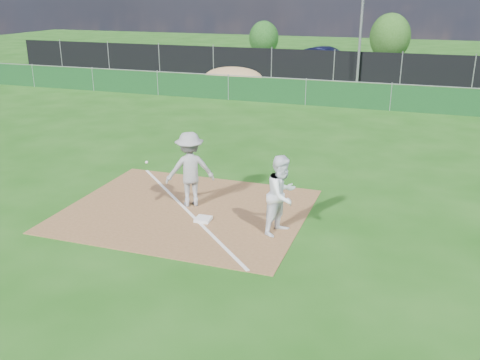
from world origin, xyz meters
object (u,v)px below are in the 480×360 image
Objects in this scene: light_pole at (362,14)px; car_left at (264,58)px; runner at (282,195)px; tree_mid at (390,37)px; first_base at (203,219)px; car_right at (444,66)px; tree_left at (264,38)px; play_at_first at (190,169)px; car_mid at (327,59)px.

light_pole is 8.88m from car_left.
tree_mid reaches higher than runner.
runner is at bearing 0.60° from first_base.
car_right is 15.71m from tree_left.
car_right is at bearing -25.54° from tree_left.
runner reaches higher than car_left.
car_right is 7.74m from tree_mid.
play_at_first is at bearing 93.58° from runner.
car_left is 1.41× the size of tree_left.
runner is 0.40× the size of car_mid.
tree_mid reaches higher than car_left.
tree_mid is (-0.12, 32.86, 0.96)m from runner.
car_left is 10.55m from tree_mid.
first_base is 1.44m from play_at_first.
first_base is 32.98m from tree_mid.
first_base is 26.98m from car_right.
tree_mid is (8.16, 6.59, 1.18)m from car_left.
play_at_first is at bearing -94.10° from light_pole.
play_at_first is at bearing -76.63° from tree_left.
runner is at bearing -157.46° from car_mid.
first_base is 0.13× the size of tree_left.
tree_left reaches higher than car_left.
first_base is 0.19× the size of play_at_first.
tree_mid is (1.83, 32.88, 1.83)m from first_base.
light_pole is at bearing -134.91° from car_mid.
tree_left is (-10.32, 33.09, 0.56)m from runner.
play_at_first is at bearing 154.68° from car_right.
first_base is at bearing -50.46° from play_at_first.
light_pole is at bearing 85.90° from play_at_first.
light_pole reaches higher than car_left.
tree_left reaches higher than car_right.
light_pole reaches higher than car_right.
car_left is (-8.27, 26.27, -0.22)m from runner.
light_pole is 7.28m from car_right.
runner is 0.45× the size of car_left.
tree_left is (-14.16, 6.77, 0.83)m from car_right.
play_at_first reaches higher than first_base.
tree_left is (-8.37, 33.11, 1.44)m from first_base.
car_left is at bearing 110.71° from car_mid.
runner is 27.04m from car_mid.
tree_mid reaches higher than car_mid.
tree_left is at bearing 6.56° from car_left.
tree_left reaches higher than runner.
tree_left is at bearing 38.22° from runner.
light_pole reaches higher than tree_left.
car_right is (3.84, 26.32, -0.27)m from runner.
runner is at bearing -89.80° from tree_mid.
car_left is (-6.32, 26.29, 0.65)m from first_base.
light_pole reaches higher than first_base.
tree_mid is at bearing -61.20° from car_left.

